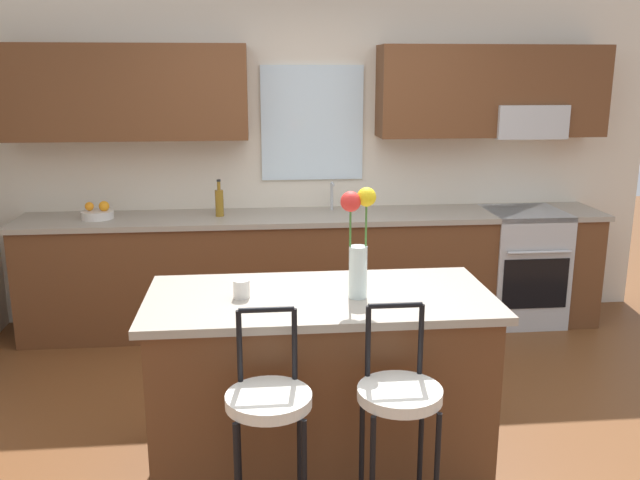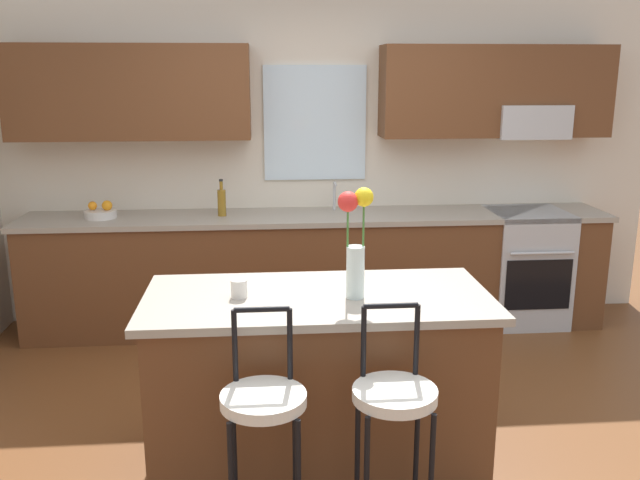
{
  "view_description": "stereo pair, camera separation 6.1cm",
  "coord_description": "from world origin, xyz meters",
  "px_view_note": "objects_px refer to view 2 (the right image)",
  "views": [
    {
      "loc": [
        -0.47,
        -3.44,
        2.0
      ],
      "look_at": [
        -0.08,
        0.55,
        1.0
      ],
      "focal_mm": 37.95,
      "sensor_mm": 36.0,
      "label": 1
    },
    {
      "loc": [
        -0.41,
        -3.44,
        2.0
      ],
      "look_at": [
        -0.08,
        0.55,
        1.0
      ],
      "focal_mm": 37.95,
      "sensor_mm": 36.0,
      "label": 2
    }
  ],
  "objects_px": {
    "bar_stool_near": "(264,409)",
    "bar_stool_middle": "(394,404)",
    "flower_vase": "(355,240)",
    "oven_range": "(524,267)",
    "fruit_bowl_oranges": "(101,213)",
    "bottle_olive_oil": "(222,202)",
    "mug_ceramic": "(239,289)",
    "kitchen_island": "(318,379)"
  },
  "relations": [
    {
      "from": "bar_stool_near",
      "to": "bar_stool_middle",
      "type": "relative_size",
      "value": 1.0
    },
    {
      "from": "bar_stool_near",
      "to": "flower_vase",
      "type": "relative_size",
      "value": 1.91
    },
    {
      "from": "oven_range",
      "to": "fruit_bowl_oranges",
      "type": "distance_m",
      "value": 3.38
    },
    {
      "from": "fruit_bowl_oranges",
      "to": "bottle_olive_oil",
      "type": "distance_m",
      "value": 0.92
    },
    {
      "from": "mug_ceramic",
      "to": "fruit_bowl_oranges",
      "type": "xyz_separation_m",
      "value": [
        -1.11,
        1.96,
        -0.0
      ]
    },
    {
      "from": "oven_range",
      "to": "bar_stool_middle",
      "type": "height_order",
      "value": "bar_stool_middle"
    },
    {
      "from": "bar_stool_middle",
      "to": "fruit_bowl_oranges",
      "type": "height_order",
      "value": "fruit_bowl_oranges"
    },
    {
      "from": "oven_range",
      "to": "fruit_bowl_oranges",
      "type": "relative_size",
      "value": 3.83
    },
    {
      "from": "kitchen_island",
      "to": "bottle_olive_oil",
      "type": "bearing_deg",
      "value": 106.55
    },
    {
      "from": "bar_stool_near",
      "to": "bottle_olive_oil",
      "type": "distance_m",
      "value": 2.63
    },
    {
      "from": "bar_stool_middle",
      "to": "flower_vase",
      "type": "bearing_deg",
      "value": 99.66
    },
    {
      "from": "bar_stool_near",
      "to": "flower_vase",
      "type": "xyz_separation_m",
      "value": [
        0.45,
        0.57,
        0.58
      ]
    },
    {
      "from": "fruit_bowl_oranges",
      "to": "bottle_olive_oil",
      "type": "xyz_separation_m",
      "value": [
        0.91,
        -0.0,
        0.07
      ]
    },
    {
      "from": "flower_vase",
      "to": "bottle_olive_oil",
      "type": "bearing_deg",
      "value": 110.7
    },
    {
      "from": "kitchen_island",
      "to": "fruit_bowl_oranges",
      "type": "bearing_deg",
      "value": 127.41
    },
    {
      "from": "flower_vase",
      "to": "fruit_bowl_oranges",
      "type": "relative_size",
      "value": 2.28
    },
    {
      "from": "oven_range",
      "to": "bottle_olive_oil",
      "type": "xyz_separation_m",
      "value": [
        -2.42,
        0.02,
        0.57
      ]
    },
    {
      "from": "bar_stool_middle",
      "to": "bottle_olive_oil",
      "type": "bearing_deg",
      "value": 108.38
    },
    {
      "from": "bar_stool_middle",
      "to": "mug_ceramic",
      "type": "height_order",
      "value": "bar_stool_middle"
    },
    {
      "from": "fruit_bowl_oranges",
      "to": "kitchen_island",
      "type": "bearing_deg",
      "value": -52.59
    },
    {
      "from": "kitchen_island",
      "to": "bar_stool_near",
      "type": "xyz_separation_m",
      "value": [
        -0.28,
        -0.62,
        0.17
      ]
    },
    {
      "from": "bar_stool_near",
      "to": "mug_ceramic",
      "type": "relative_size",
      "value": 11.58
    },
    {
      "from": "oven_range",
      "to": "mug_ceramic",
      "type": "relative_size",
      "value": 10.22
    },
    {
      "from": "fruit_bowl_oranges",
      "to": "oven_range",
      "type": "bearing_deg",
      "value": -0.42
    },
    {
      "from": "flower_vase",
      "to": "bottle_olive_oil",
      "type": "xyz_separation_m",
      "value": [
        -0.76,
        2.01,
        -0.18
      ]
    },
    {
      "from": "oven_range",
      "to": "bar_stool_near",
      "type": "xyz_separation_m",
      "value": [
        -2.12,
        -2.55,
        0.18
      ]
    },
    {
      "from": "kitchen_island",
      "to": "flower_vase",
      "type": "bearing_deg",
      "value": -17.0
    },
    {
      "from": "mug_ceramic",
      "to": "flower_vase",
      "type": "bearing_deg",
      "value": -5.15
    },
    {
      "from": "oven_range",
      "to": "flower_vase",
      "type": "xyz_separation_m",
      "value": [
        -1.66,
        -1.99,
        0.75
      ]
    },
    {
      "from": "mug_ceramic",
      "to": "fruit_bowl_oranges",
      "type": "distance_m",
      "value": 2.25
    },
    {
      "from": "oven_range",
      "to": "mug_ceramic",
      "type": "height_order",
      "value": "mug_ceramic"
    },
    {
      "from": "flower_vase",
      "to": "fruit_bowl_oranges",
      "type": "height_order",
      "value": "flower_vase"
    },
    {
      "from": "bar_stool_middle",
      "to": "fruit_bowl_oranges",
      "type": "distance_m",
      "value": 3.14
    },
    {
      "from": "mug_ceramic",
      "to": "bottle_olive_oil",
      "type": "height_order",
      "value": "bottle_olive_oil"
    },
    {
      "from": "bar_stool_near",
      "to": "oven_range",
      "type": "bearing_deg",
      "value": 50.31
    },
    {
      "from": "mug_ceramic",
      "to": "bottle_olive_oil",
      "type": "relative_size",
      "value": 0.32
    },
    {
      "from": "kitchen_island",
      "to": "bar_stool_middle",
      "type": "xyz_separation_m",
      "value": [
        0.27,
        -0.62,
        0.17
      ]
    },
    {
      "from": "fruit_bowl_oranges",
      "to": "bottle_olive_oil",
      "type": "height_order",
      "value": "bottle_olive_oil"
    },
    {
      "from": "oven_range",
      "to": "fruit_bowl_oranges",
      "type": "bearing_deg",
      "value": 179.58
    },
    {
      "from": "oven_range",
      "to": "bottle_olive_oil",
      "type": "height_order",
      "value": "bottle_olive_oil"
    },
    {
      "from": "bar_stool_middle",
      "to": "mug_ceramic",
      "type": "bearing_deg",
      "value": 137.0
    },
    {
      "from": "flower_vase",
      "to": "kitchen_island",
      "type": "bearing_deg",
      "value": 163.0
    }
  ]
}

